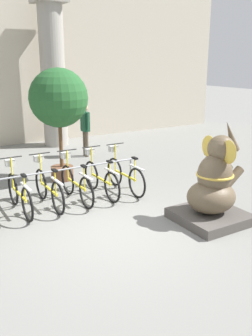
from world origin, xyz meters
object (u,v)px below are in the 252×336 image
Objects in this scene: bicycle_4 at (76,183)px; elephant_statue at (214,189)px; person_pedestrian at (85,125)px; potted_tree at (59,101)px; bicycle_2 at (19,193)px; bicycle_5 at (100,178)px; bicycle_3 at (48,188)px; bicycle_6 at (124,174)px.

bicycle_4 is 0.88× the size of elephant_statue.
elephant_statue is at bearing -90.55° from person_pedestrian.
potted_tree is at bearing -129.53° from person_pedestrian.
person_pedestrian reaches higher than bicycle_2.
bicycle_4 is at bearing -176.74° from bicycle_5.
person_pedestrian is (1.95, 3.64, 0.62)m from bicycle_4.
bicycle_2 is 0.65m from bicycle_3.
bicycle_4 and bicycle_5 have the same top height.
bicycle_6 is 2.52m from elephant_statue.
bicycle_5 is (1.95, 0.04, 0.00)m from bicycle_2.
person_pedestrian is at bearing 48.28° from bicycle_2.
bicycle_2 is at bearing 142.69° from elephant_statue.
bicycle_2 is 4.92m from person_pedestrian.
elephant_statue is (1.89, -2.43, 0.25)m from bicycle_4.
bicycle_4 is 0.65m from bicycle_5.
bicycle_3 is (0.65, 0.02, 0.00)m from bicycle_2.
bicycle_3 is 1.00× the size of bicycle_5.
bicycle_5 is at bearing 177.88° from bicycle_6.
bicycle_4 is 1.00× the size of bicycle_6.
bicycle_2 is 1.00× the size of bicycle_4.
bicycle_4 is 2.39m from potted_tree.
bicycle_5 is at bearing 3.26° from bicycle_4.
bicycle_6 is at bearing 0.57° from bicycle_4.
elephant_statue is 1.17× the size of person_pedestrian.
bicycle_3 is 1.00× the size of bicycle_6.
potted_tree is (-1.63, -1.97, 1.06)m from person_pedestrian.
bicycle_3 is 1.95m from bicycle_6.
bicycle_3 is 1.03× the size of person_pedestrian.
bicycle_5 is 0.65m from bicycle_6.
elephant_statue reaches higher than bicycle_3.
elephant_statue reaches higher than bicycle_6.
elephant_statue is at bearing -43.91° from bicycle_3.
bicycle_3 is 1.00× the size of bicycle_4.
person_pedestrian is at bearing 70.16° from bicycle_5.
bicycle_2 is at bearing 179.92° from bicycle_4.
bicycle_3 is at bearing -120.42° from potted_tree.
bicycle_5 is 2.77m from elephant_statue.
bicycle_3 and bicycle_5 have the same top height.
bicycle_3 is 4.50m from person_pedestrian.
potted_tree is at bearing 110.94° from elephant_statue.
elephant_statue is 4.62m from potted_tree.
potted_tree is (-1.57, 4.10, 1.43)m from elephant_statue.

